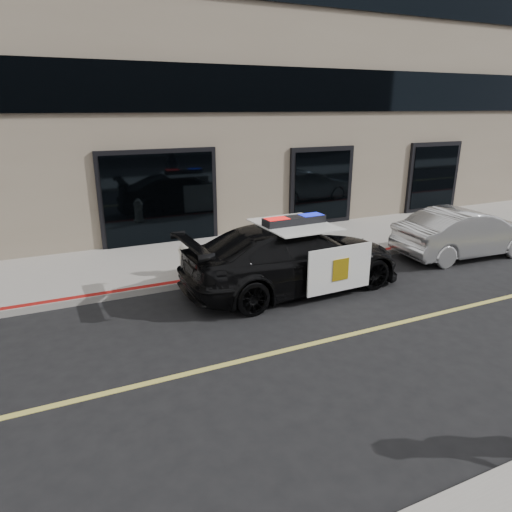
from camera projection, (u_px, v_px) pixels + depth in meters
name	position (u px, v px, depth m)	size (l,w,h in m)	color
ground	(313.00, 344.00, 8.08)	(120.00, 120.00, 0.00)	black
sidewalk_n	(213.00, 256.00, 12.60)	(60.00, 3.50, 0.15)	gray
building_n	(156.00, 44.00, 15.28)	(60.00, 7.00, 12.00)	#756856
police_car	(293.00, 257.00, 10.35)	(2.58, 5.33, 1.70)	black
silver_sedan	(466.00, 233.00, 12.64)	(4.17, 1.66, 1.35)	#B8B8B8
fire_hydrant	(186.00, 259.00, 10.86)	(0.37, 0.52, 0.83)	beige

